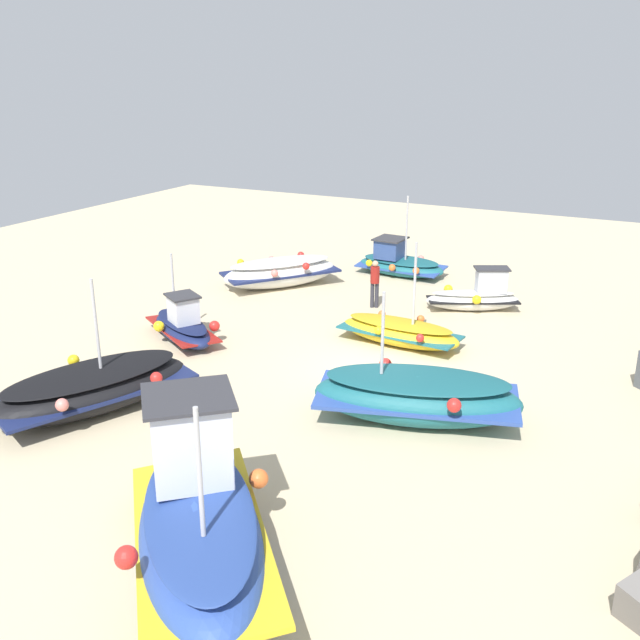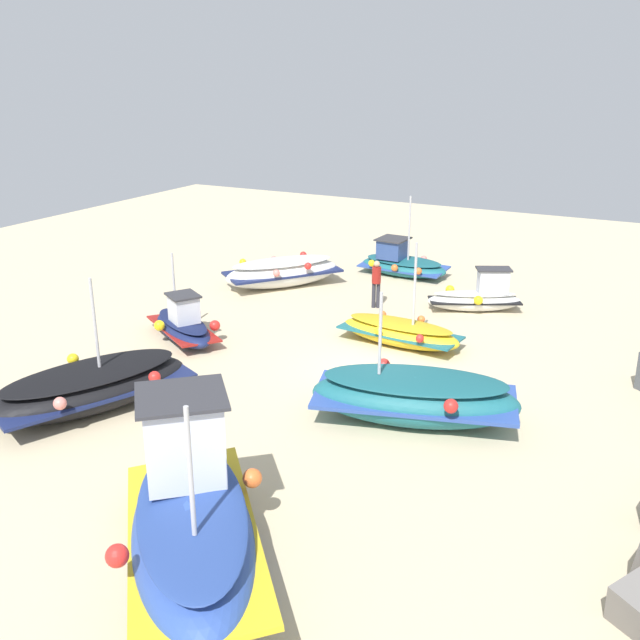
% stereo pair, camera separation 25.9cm
% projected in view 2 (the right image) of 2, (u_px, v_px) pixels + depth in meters
% --- Properties ---
extents(ground_plane, '(50.95, 50.95, 0.00)m').
position_uv_depth(ground_plane, '(376.00, 369.00, 20.41)').
color(ground_plane, beige).
extents(fishing_boat_0, '(2.44, 3.42, 1.57)m').
position_uv_depth(fishing_boat_0, '(477.00, 297.00, 25.21)').
color(fishing_boat_0, white).
rests_on(fishing_boat_0, ground_plane).
extents(fishing_boat_1, '(2.83, 3.54, 2.71)m').
position_uv_depth(fishing_boat_1, '(183.00, 325.00, 22.51)').
color(fishing_boat_1, navy).
rests_on(fishing_boat_1, ground_plane).
extents(fishing_boat_2, '(3.27, 5.36, 3.27)m').
position_uv_depth(fishing_boat_2, '(414.00, 397.00, 17.21)').
color(fishing_boat_2, '#1E6670').
rests_on(fishing_boat_2, ground_plane).
extents(fishing_boat_3, '(5.37, 5.11, 3.59)m').
position_uv_depth(fishing_boat_3, '(192.00, 522.00, 12.03)').
color(fishing_boat_3, '#2D4C9E').
rests_on(fishing_boat_3, ground_plane).
extents(fishing_boat_4, '(4.74, 4.16, 1.12)m').
position_uv_depth(fishing_boat_4, '(283.00, 272.00, 28.00)').
color(fishing_boat_4, white).
rests_on(fishing_boat_4, ground_plane).
extents(fishing_boat_5, '(5.45, 3.86, 3.37)m').
position_uv_depth(fishing_boat_5, '(92.00, 387.00, 17.94)').
color(fishing_boat_5, black).
rests_on(fishing_boat_5, ground_plane).
extents(fishing_boat_6, '(2.00, 3.99, 3.32)m').
position_uv_depth(fishing_boat_6, '(400.00, 332.00, 22.10)').
color(fishing_boat_6, gold).
rests_on(fishing_boat_6, ground_plane).
extents(fishing_boat_7, '(2.09, 3.81, 3.35)m').
position_uv_depth(fishing_boat_7, '(402.00, 263.00, 29.56)').
color(fishing_boat_7, '#1E6670').
rests_on(fishing_boat_7, ground_plane).
extents(person_walking, '(0.32, 0.32, 1.72)m').
position_uv_depth(person_walking, '(376.00, 281.00, 25.34)').
color(person_walking, '#2D2D38').
rests_on(person_walking, ground_plane).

